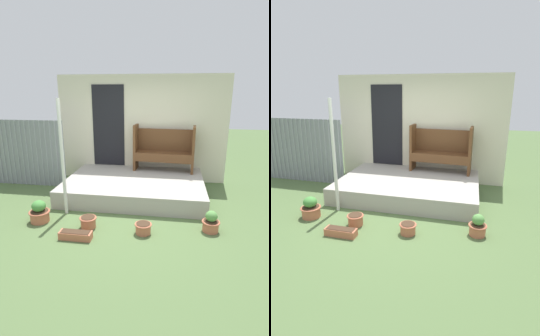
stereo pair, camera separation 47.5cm
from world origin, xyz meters
The scene contains 11 objects.
ground_plane centered at (0.00, 0.00, 0.00)m, with size 24.00×24.00×0.00m, color #516B3D.
porch_slab centered at (-0.01, 1.03, 0.18)m, with size 2.98×2.06×0.36m.
house_wall centered at (-0.04, 2.09, 1.30)m, with size 4.18×0.08×2.60m.
fence_corrugated centered at (-2.80, 1.26, 0.79)m, with size 2.20×0.05×1.58m.
support_post centered at (-1.13, -0.10, 1.05)m, with size 0.06×0.06×2.11m.
bench centered at (0.59, 1.79, 0.91)m, with size 1.45×0.49×1.09m.
flower_pot_left centered at (-1.47, -0.49, 0.17)m, with size 0.37×0.37×0.39m.
flower_pot_middle centered at (-0.55, -0.57, 0.11)m, with size 0.29×0.29×0.20m.
flower_pot_right centered at (0.39, -0.62, 0.10)m, with size 0.28×0.28×0.18m.
flower_pot_far_right centered at (1.47, -0.38, 0.16)m, with size 0.30×0.30×0.36m.
planter_box_rect centered at (-0.63, -0.94, 0.06)m, with size 0.51×0.16×0.13m.
Camera 1 is at (0.82, -4.37, 2.22)m, focal length 28.00 mm.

